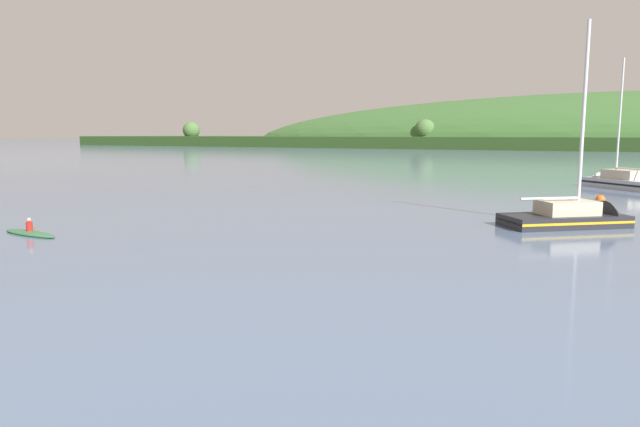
% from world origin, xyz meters
% --- Properties ---
extents(far_shoreline_hill, '(442.63, 134.09, 43.64)m').
position_xyz_m(far_shoreline_hill, '(33.70, 261.48, 0.20)').
color(far_shoreline_hill, '#27431B').
rests_on(far_shoreline_hill, ground).
extents(sailboat_near_mooring, '(7.99, 6.88, 12.90)m').
position_xyz_m(sailboat_near_mooring, '(16.74, 42.90, 0.22)').
color(sailboat_near_mooring, '#232328').
rests_on(sailboat_near_mooring, ground).
extents(sailboat_outer_reach, '(8.10, 8.47, 13.77)m').
position_xyz_m(sailboat_outer_reach, '(19.82, 70.41, 0.30)').
color(sailboat_outer_reach, '#ADB2BC').
rests_on(sailboat_outer_reach, ground).
extents(canoe_with_paddler, '(4.26, 1.70, 1.02)m').
position_xyz_m(canoe_with_paddler, '(-9.50, 27.63, 0.09)').
color(canoe_with_paddler, '#33663D').
rests_on(canoe_with_paddler, ground).
extents(mooring_buoy_off_fishing_boat, '(0.76, 0.76, 0.84)m').
position_xyz_m(mooring_buoy_off_fishing_boat, '(18.21, 58.39, 0.00)').
color(mooring_buoy_off_fishing_boat, '#EA5B19').
rests_on(mooring_buoy_off_fishing_boat, ground).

